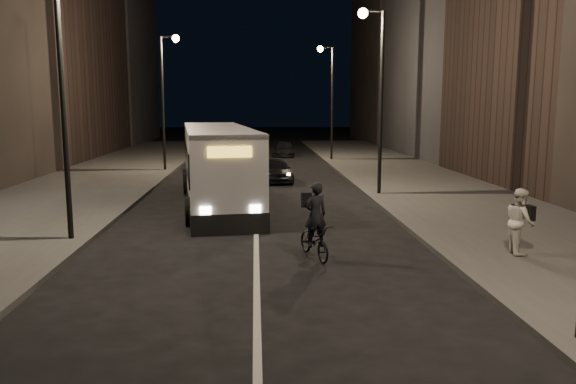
{
  "coord_description": "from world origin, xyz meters",
  "views": [
    {
      "loc": [
        -0.0,
        -12.92,
        4.18
      ],
      "look_at": [
        0.99,
        4.07,
        1.5
      ],
      "focal_mm": 35.0,
      "sensor_mm": 36.0,
      "label": 1
    }
  ],
  "objects": [
    {
      "name": "streetlight_right_mid",
      "position": [
        5.33,
        12.0,
        5.36
      ],
      "size": [
        1.2,
        0.44,
        8.12
      ],
      "color": "black",
      "rests_on": "sidewalk_right"
    },
    {
      "name": "car_mid",
      "position": [
        -1.99,
        29.46,
        0.75
      ],
      "size": [
        1.98,
        4.69,
        1.51
      ],
      "primitive_type": "imported",
      "rotation": [
        0.0,
        0.0,
        3.23
      ],
      "color": "#39393C",
      "rests_on": "ground"
    },
    {
      "name": "streetlight_left_near",
      "position": [
        -5.33,
        4.0,
        5.36
      ],
      "size": [
        1.2,
        0.44,
        8.12
      ],
      "color": "black",
      "rests_on": "sidewalk_left"
    },
    {
      "name": "cyclist_on_bicycle",
      "position": [
        1.59,
        1.89,
        0.71
      ],
      "size": [
        1.16,
        1.95,
        2.13
      ],
      "rotation": [
        0.0,
        0.0,
        0.3
      ],
      "color": "black",
      "rests_on": "ground"
    },
    {
      "name": "pedestrian_woman",
      "position": [
        7.1,
        1.49,
        1.06
      ],
      "size": [
        0.76,
        0.94,
        1.79
      ],
      "primitive_type": "imported",
      "rotation": [
        0.0,
        0.0,
        1.47
      ],
      "color": "beige",
      "rests_on": "sidewalk_right"
    },
    {
      "name": "ground",
      "position": [
        0.0,
        0.0,
        0.0
      ],
      "size": [
        180.0,
        180.0,
        0.0
      ],
      "primitive_type": "plane",
      "color": "black",
      "rests_on": "ground"
    },
    {
      "name": "car_near",
      "position": [
        1.13,
        17.27,
        0.64
      ],
      "size": [
        1.87,
        3.88,
        1.28
      ],
      "primitive_type": "imported",
      "rotation": [
        0.0,
        0.0,
        0.1
      ],
      "color": "black",
      "rests_on": "ground"
    },
    {
      "name": "streetlight_left_far",
      "position": [
        -5.33,
        22.0,
        5.36
      ],
      "size": [
        1.2,
        0.44,
        8.12
      ],
      "color": "black",
      "rests_on": "sidewalk_left"
    },
    {
      "name": "building_row_right",
      "position": [
        16.0,
        27.5,
        10.5
      ],
      "size": [
        8.0,
        61.0,
        21.0
      ],
      "primitive_type": "cube",
      "color": "black",
      "rests_on": "ground"
    },
    {
      "name": "sidewalk_right",
      "position": [
        8.5,
        14.0,
        0.08
      ],
      "size": [
        7.0,
        70.0,
        0.16
      ],
      "primitive_type": "cube",
      "color": "#373735",
      "rests_on": "ground"
    },
    {
      "name": "streetlight_right_far",
      "position": [
        5.33,
        28.0,
        5.36
      ],
      "size": [
        1.2,
        0.44,
        8.12
      ],
      "color": "black",
      "rests_on": "sidewalk_right"
    },
    {
      "name": "car_far",
      "position": [
        2.34,
        32.48,
        0.58
      ],
      "size": [
        1.77,
        4.07,
        1.16
      ],
      "primitive_type": "imported",
      "rotation": [
        0.0,
        0.0,
        -0.03
      ],
      "color": "black",
      "rests_on": "ground"
    },
    {
      "name": "city_bus",
      "position": [
        -1.6,
        10.64,
        1.75
      ],
      "size": [
        4.07,
        12.17,
        3.22
      ],
      "rotation": [
        0.0,
        0.0,
        0.13
      ],
      "color": "silver",
      "rests_on": "ground"
    },
    {
      "name": "building_row_left",
      "position": [
        -16.0,
        28.5,
        11.0
      ],
      "size": [
        8.0,
        61.0,
        22.0
      ],
      "primitive_type": "cube",
      "color": "black",
      "rests_on": "ground"
    },
    {
      "name": "sidewalk_left",
      "position": [
        -8.5,
        14.0,
        0.08
      ],
      "size": [
        7.0,
        70.0,
        0.16
      ],
      "primitive_type": "cube",
      "color": "#373735",
      "rests_on": "ground"
    }
  ]
}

